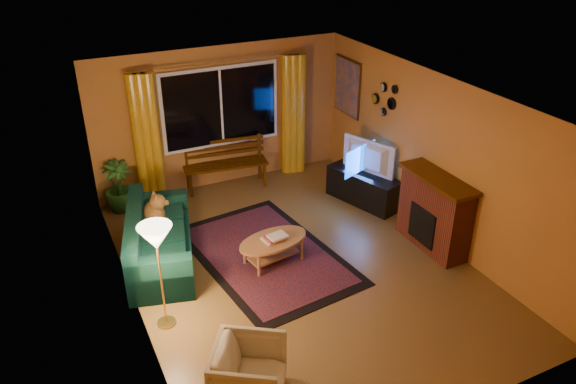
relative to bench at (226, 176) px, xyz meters
name	(u,v)px	position (x,y,z in m)	size (l,w,h in m)	color
floor	(297,266)	(0.04, -2.75, -0.23)	(4.50, 6.00, 0.02)	brown
ceiling	(299,97)	(0.04, -2.75, 2.29)	(4.50, 6.00, 0.02)	white
wall_back	(221,117)	(0.04, 0.26, 1.03)	(4.50, 0.02, 2.50)	#C27C33
wall_left	(125,227)	(-2.22, -2.75, 1.03)	(0.02, 6.00, 2.50)	#C27C33
wall_right	(434,158)	(2.30, -2.75, 1.03)	(0.02, 6.00, 2.50)	#C27C33
window	(221,107)	(0.04, 0.19, 1.23)	(2.00, 0.02, 1.30)	black
curtain_rod	(219,62)	(0.04, 0.15, 2.03)	(0.03, 0.03, 3.20)	#BF8C3F
curtain_left	(146,139)	(-1.31, 0.13, 0.90)	(0.36, 0.36, 2.24)	gold
curtain_right	(293,115)	(1.39, 0.13, 0.90)	(0.36, 0.36, 2.24)	gold
bench	(226,176)	(0.00, 0.00, 0.00)	(1.48, 0.44, 0.45)	#3E1E02
potted_plant	(118,186)	(-1.88, 0.00, 0.21)	(0.49, 0.49, 0.87)	#235B1E
sofa	(160,238)	(-1.66, -1.80, 0.18)	(0.85, 1.98, 0.80)	black
dog	(154,207)	(-1.61, -1.36, 0.44)	(0.36, 0.49, 0.53)	brown
armchair	(249,370)	(-1.46, -4.64, 0.14)	(0.71, 0.66, 0.73)	beige
floor_lamp	(161,278)	(-1.96, -3.14, 0.47)	(0.23, 0.23, 1.39)	#BF8C3F
rug	(266,255)	(-0.25, -2.32, -0.21)	(1.79, 2.83, 0.02)	maroon
coffee_table	(273,251)	(-0.22, -2.51, -0.03)	(1.06, 1.06, 0.39)	#B17644
tv_console	(363,188)	(1.91, -1.55, 0.05)	(0.44, 1.31, 0.55)	black
television	(365,158)	(1.91, -1.55, 0.61)	(1.00, 0.13, 0.58)	black
fireplace	(434,214)	(2.09, -3.15, 0.33)	(0.40, 1.20, 1.10)	maroon
mirror_cluster	(384,97)	(2.25, -1.45, 1.58)	(0.06, 0.60, 0.56)	black
painting	(347,87)	(2.26, -0.30, 1.43)	(0.04, 0.76, 0.96)	#C66D1C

